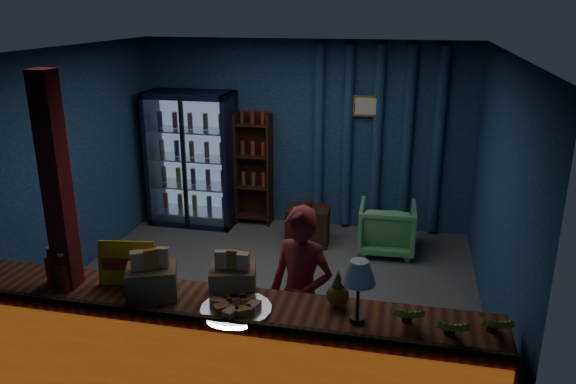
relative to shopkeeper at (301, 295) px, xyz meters
name	(u,v)px	position (x,y,z in m)	size (l,w,h in m)	color
ground	(265,293)	(-0.66, 1.32, -0.76)	(4.60, 4.60, 0.00)	#515154
room_walls	(263,155)	(-0.66, 1.32, 0.81)	(4.60, 4.60, 4.60)	navy
counter	(200,355)	(-0.66, -0.59, -0.28)	(4.40, 0.57, 0.99)	brown
support_post	(65,243)	(-1.71, -0.58, 0.54)	(0.16, 0.16, 2.60)	maroon
beverage_cooler	(194,159)	(-2.21, 3.24, 0.18)	(1.20, 0.62, 1.90)	black
bottle_shelf	(254,169)	(-1.36, 3.38, 0.04)	(0.50, 0.28, 1.60)	#371E11
curtain_folds	(377,139)	(0.34, 3.46, 0.54)	(1.74, 0.14, 2.50)	navy
framed_picture	(367,106)	(0.19, 3.42, 0.99)	(0.36, 0.04, 0.28)	gold
shopkeeper	(301,295)	(0.00, 0.00, 0.00)	(0.55, 0.36, 1.51)	maroon
green_chair	(387,228)	(0.57, 2.73, -0.43)	(0.69, 0.71, 0.65)	#5BB66F
side_table	(308,226)	(-0.46, 2.76, -0.50)	(0.57, 0.43, 0.60)	#371E11
yellow_sign	(127,263)	(-1.28, -0.46, 0.37)	(0.44, 0.16, 0.35)	yellow
soda_bottles	(58,272)	(-1.78, -0.62, 0.32)	(0.25, 0.17, 0.30)	#AE220B
snack_box_left	(152,279)	(-1.01, -0.60, 0.33)	(0.45, 0.41, 0.38)	#8E6645
snack_box_centre	(233,279)	(-0.43, -0.44, 0.32)	(0.39, 0.35, 0.35)	#8E6645
pastry_tray	(236,308)	(-0.33, -0.67, 0.22)	(0.51, 0.51, 0.08)	silver
banana_bunches	(450,321)	(1.13, -0.62, 0.28)	(0.80, 0.31, 0.18)	yellow
table_lamp	(359,275)	(0.52, -0.62, 0.55)	(0.23, 0.23, 0.46)	black
pineapple	(338,292)	(0.36, -0.45, 0.31)	(0.16, 0.16, 0.28)	#90621A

